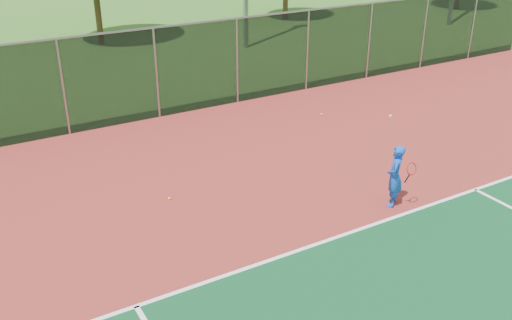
{
  "coord_description": "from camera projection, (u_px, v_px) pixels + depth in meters",
  "views": [
    {
      "loc": [
        -9.27,
        -5.26,
        6.86
      ],
      "look_at": [
        -3.3,
        5.0,
        1.3
      ],
      "focal_mm": 40.0,
      "sensor_mm": 36.0,
      "label": 1
    }
  ],
  "objects": [
    {
      "name": "practice_ball_4",
      "position": [
        322.0,
        114.0,
        19.37
      ],
      "size": [
        0.07,
        0.07,
        0.07
      ],
      "primitive_type": "sphere",
      "color": "yellow",
      "rests_on": "court_apron"
    },
    {
      "name": "court_apron",
      "position": [
        450.0,
        229.0,
        12.81
      ],
      "size": [
        30.0,
        20.0,
        0.02
      ],
      "primitive_type": "cube",
      "color": "maroon",
      "rests_on": "ground"
    },
    {
      "name": "practice_ball_2",
      "position": [
        169.0,
        198.0,
        14.03
      ],
      "size": [
        0.07,
        0.07,
        0.07
      ],
      "primitive_type": "sphere",
      "color": "yellow",
      "rests_on": "court_apron"
    },
    {
      "name": "fence_back",
      "position": [
        237.0,
        60.0,
        19.98
      ],
      "size": [
        30.0,
        0.06,
        3.03
      ],
      "color": "black",
      "rests_on": "court_apron"
    },
    {
      "name": "tennis_player",
      "position": [
        395.0,
        176.0,
        13.49
      ],
      "size": [
        0.66,
        0.74,
        2.34
      ],
      "color": "blue",
      "rests_on": "court_apron"
    }
  ]
}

